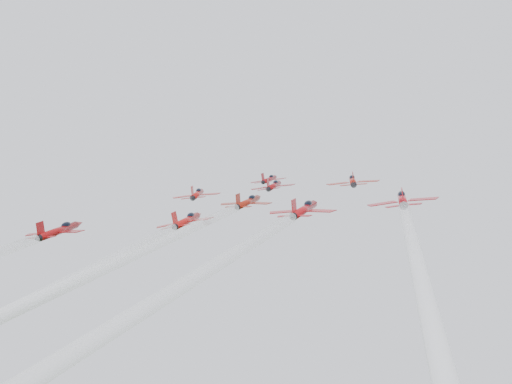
# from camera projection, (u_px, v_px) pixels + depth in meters

# --- Properties ---
(jet_lead) EXTENTS (8.51, 11.05, 6.46)m
(jet_lead) POSITION_uv_depth(u_px,v_px,m) (269.00, 179.00, 162.02)
(jet_lead) COLOR maroon
(jet_row2_left) EXTENTS (10.20, 13.25, 7.74)m
(jet_row2_left) POSITION_uv_depth(u_px,v_px,m) (198.00, 194.00, 148.82)
(jet_row2_left) COLOR #B21410
(jet_row2_center) EXTENTS (9.42, 12.24, 7.15)m
(jet_row2_center) POSITION_uv_depth(u_px,v_px,m) (274.00, 185.00, 147.40)
(jet_row2_center) COLOR maroon
(jet_row2_right) EXTENTS (10.24, 13.31, 7.78)m
(jet_row2_right) POSITION_uv_depth(u_px,v_px,m) (353.00, 181.00, 138.06)
(jet_row2_right) COLOR #B01B10
(jet_center) EXTENTS (9.51, 91.79, 49.23)m
(jet_center) POSITION_uv_depth(u_px,v_px,m) (152.00, 262.00, 81.31)
(jet_center) COLOR maroon
(jet_rear_left) EXTENTS (9.49, 91.52, 49.09)m
(jet_rear_left) POSITION_uv_depth(u_px,v_px,m) (32.00, 305.00, 67.46)
(jet_rear_left) COLOR #B31311
(jet_rear_right) EXTENTS (10.47, 100.98, 54.16)m
(jet_rear_right) POSITION_uv_depth(u_px,v_px,m) (207.00, 306.00, 59.50)
(jet_rear_right) COLOR #B11016
(jet_rear_farright) EXTENTS (10.47, 101.05, 54.20)m
(jet_rear_farright) POSITION_uv_depth(u_px,v_px,m) (385.00, 292.00, 57.26)
(jet_rear_farright) COLOR #B0101B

